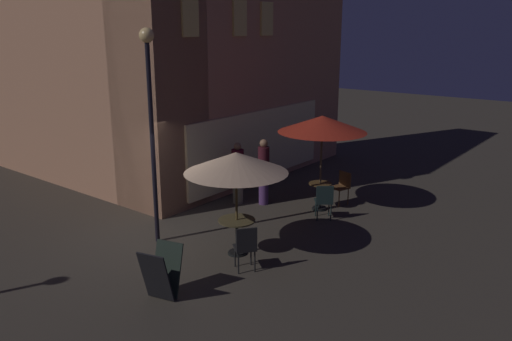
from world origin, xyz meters
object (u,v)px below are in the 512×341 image
patron_standing_1 (238,173)px  patio_umbrella_0 (322,124)px  street_lamp_near_corner (150,103)px  cafe_chair_1 (342,184)px  cafe_chair_2 (246,245)px  cafe_table_0 (320,192)px  patron_standing_0 (264,171)px  cafe_chair_0 (324,199)px  patio_umbrella_1 (236,163)px  menu_sandwich_board (162,273)px  cafe_table_1 (237,228)px

patron_standing_1 → patio_umbrella_0: bearing=-120.6°
street_lamp_near_corner → cafe_chair_1: size_ratio=5.23×
cafe_chair_1 → cafe_chair_2: bearing=22.9°
cafe_table_0 → patron_standing_0: 1.62m
cafe_table_0 → cafe_chair_0: bearing=-141.1°
patio_umbrella_0 → patio_umbrella_1: size_ratio=1.13×
cafe_chair_1 → menu_sandwich_board: bearing=16.8°
menu_sandwich_board → cafe_chair_0: menu_sandwich_board is taller
patio_umbrella_1 → menu_sandwich_board: bearing=-175.8°
cafe_chair_1 → patron_standing_0: bearing=-34.4°
patio_umbrella_0 → cafe_chair_1: patio_umbrella_0 is taller
cafe_chair_2 → patron_standing_0: size_ratio=0.52×
patio_umbrella_0 → cafe_chair_1: size_ratio=2.82×
patio_umbrella_1 → cafe_chair_1: 4.55m
cafe_table_1 → cafe_chair_1: cafe_chair_1 is taller
menu_sandwich_board → patron_standing_1: (4.85, 2.33, 0.36)m
street_lamp_near_corner → cafe_table_1: street_lamp_near_corner is taller
cafe_chair_2 → patron_standing_1: bearing=-9.9°
cafe_chair_2 → cafe_chair_1: bearing=-45.9°
street_lamp_near_corner → patron_standing_0: (3.53, -0.34, -2.23)m
patio_umbrella_0 → patron_standing_1: patio_umbrella_0 is taller
cafe_table_1 → cafe_chair_2: size_ratio=0.83×
street_lamp_near_corner → patio_umbrella_0: (4.12, -1.78, -0.85)m
patio_umbrella_0 → cafe_chair_0: size_ratio=2.75×
patio_umbrella_0 → cafe_chair_2: size_ratio=2.65×
cafe_table_1 → patio_umbrella_0: size_ratio=0.31×
cafe_chair_0 → cafe_chair_2: 3.45m
cafe_chair_1 → cafe_chair_2: 4.85m
menu_sandwich_board → patio_umbrella_0: (5.79, 0.26, 1.82)m
cafe_table_1 → cafe_chair_0: (2.92, -0.40, -0.04)m
patio_umbrella_1 → patron_standing_1: bearing=39.9°
patron_standing_0 → patron_standing_1: patron_standing_0 is taller
patio_umbrella_1 → patron_standing_1: (2.59, 2.16, -1.16)m
cafe_chair_0 → patron_standing_1: size_ratio=0.54×
street_lamp_near_corner → patio_umbrella_1: 2.27m
cafe_chair_2 → patron_standing_0: patron_standing_0 is taller
patron_standing_1 → street_lamp_near_corner: bearing=130.3°
cafe_chair_1 → patio_umbrella_1: bearing=14.7°
patron_standing_0 → cafe_table_1: bearing=-147.4°
cafe_chair_2 → patron_standing_1: size_ratio=0.56×
patron_standing_1 → cafe_chair_2: bearing=167.5°
menu_sandwich_board → patron_standing_1: patron_standing_1 is taller
patio_umbrella_0 → patron_standing_1: 2.70m
cafe_chair_1 → cafe_table_1: bearing=14.7°
menu_sandwich_board → patio_umbrella_1: patio_umbrella_1 is taller
patio_umbrella_1 → cafe_chair_1: size_ratio=2.50×
patron_standing_1 → patron_standing_0: bearing=-115.5°
patio_umbrella_1 → cafe_chair_2: bearing=-127.7°
menu_sandwich_board → cafe_chair_0: 5.18m
cafe_table_1 → patio_umbrella_1: size_ratio=0.35×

